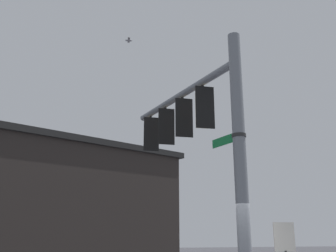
{
  "coord_description": "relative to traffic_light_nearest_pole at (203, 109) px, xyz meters",
  "views": [
    {
      "loc": [
        -3.6,
        -8.19,
        1.87
      ],
      "look_at": [
        -0.97,
        3.42,
        5.22
      ],
      "focal_mm": 40.4,
      "sensor_mm": 36.0,
      "label": 1
    }
  ],
  "objects": [
    {
      "name": "signal_pole",
      "position": [
        0.41,
        -1.46,
        -1.82
      ],
      "size": [
        0.31,
        0.31,
        6.79
      ],
      "primitive_type": "cylinder",
      "color": "slate",
      "rests_on": "ground"
    },
    {
      "name": "mast_arm",
      "position": [
        -0.35,
        1.21,
        0.8
      ],
      "size": [
        1.71,
        5.39,
        0.21
      ],
      "primitive_type": "cylinder",
      "rotation": [
        0.0,
        1.57,
        1.85
      ],
      "color": "slate"
    },
    {
      "name": "traffic_light_nearest_pole",
      "position": [
        0.0,
        0.0,
        0.0
      ],
      "size": [
        0.54,
        0.49,
        1.31
      ],
      "color": "black"
    },
    {
      "name": "traffic_light_mid_inner",
      "position": [
        -0.31,
        1.08,
        0.0
      ],
      "size": [
        0.54,
        0.49,
        1.31
      ],
      "color": "black"
    },
    {
      "name": "traffic_light_mid_outer",
      "position": [
        -0.61,
        2.17,
        0.0
      ],
      "size": [
        0.54,
        0.49,
        1.31
      ],
      "color": "black"
    },
    {
      "name": "traffic_light_arm_end",
      "position": [
        -0.92,
        3.25,
        0.0
      ],
      "size": [
        0.54,
        0.49,
        1.31
      ],
      "color": "black"
    },
    {
      "name": "street_name_sign",
      "position": [
        0.34,
        -1.22,
        -1.12
      ],
      "size": [
        0.48,
        1.21,
        0.22
      ],
      "color": "#147238"
    },
    {
      "name": "bird_flying",
      "position": [
        -1.93,
        1.99,
        2.97
      ],
      "size": [
        0.24,
        0.32,
        0.08
      ],
      "color": "gray"
    },
    {
      "name": "storefront_building",
      "position": [
        -5.85,
        10.56,
        -2.12
      ],
      "size": [
        16.33,
        13.51,
        6.17
      ],
      "color": "#282321",
      "rests_on": "ground"
    },
    {
      "name": "historical_marker",
      "position": [
        2.16,
        -0.07,
        -3.82
      ],
      "size": [
        0.6,
        0.08,
        2.13
      ],
      "color": "#333333",
      "rests_on": "ground"
    }
  ]
}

